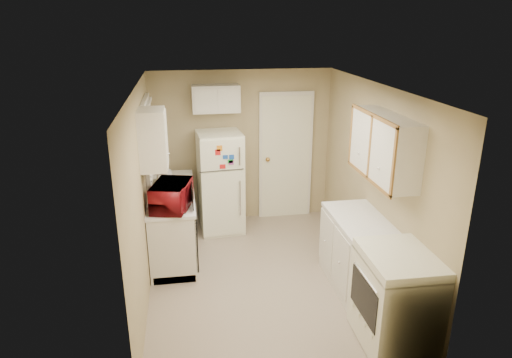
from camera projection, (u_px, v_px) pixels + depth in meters
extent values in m
plane|color=#B6A693|center=(262.00, 277.00, 5.82)|extent=(3.80, 3.80, 0.00)
plane|color=white|center=(263.00, 87.00, 5.03)|extent=(3.80, 3.80, 0.00)
plane|color=tan|center=(142.00, 196.00, 5.22)|extent=(3.80, 3.80, 0.00)
plane|color=tan|center=(374.00, 182.00, 5.63)|extent=(3.80, 3.80, 0.00)
plane|color=tan|center=(242.00, 147.00, 7.19)|extent=(2.80, 2.80, 0.00)
plane|color=tan|center=(303.00, 271.00, 3.66)|extent=(2.80, 2.80, 0.00)
cube|color=silver|center=(174.00, 221.00, 6.35)|extent=(0.60, 1.80, 0.90)
cube|color=black|center=(196.00, 236.00, 5.82)|extent=(0.03, 0.58, 0.72)
cube|color=gray|center=(172.00, 190.00, 6.35)|extent=(0.54, 0.74, 0.16)
imported|color=maroon|center=(172.00, 197.00, 5.58)|extent=(0.66, 0.47, 0.40)
imported|color=white|center=(168.00, 171.00, 6.68)|extent=(0.10, 0.10, 0.18)
cube|color=silver|center=(149.00, 139.00, 6.07)|extent=(0.10, 0.98, 1.08)
cube|color=silver|center=(153.00, 139.00, 5.24)|extent=(0.30, 0.45, 0.70)
cube|color=white|center=(220.00, 182.00, 6.90)|extent=(0.69, 0.67, 1.55)
cube|color=silver|center=(216.00, 98.00, 6.73)|extent=(0.70, 0.30, 0.40)
cube|color=white|center=(286.00, 157.00, 7.32)|extent=(0.86, 0.06, 2.08)
cube|color=silver|center=(371.00, 271.00, 5.09)|extent=(0.60, 2.00, 0.90)
cube|color=white|center=(396.00, 299.00, 4.49)|extent=(0.69, 0.84, 1.01)
cube|color=silver|center=(384.00, 147.00, 4.95)|extent=(0.30, 1.20, 0.70)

